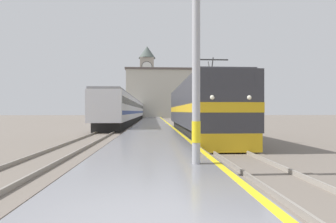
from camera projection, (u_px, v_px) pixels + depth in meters
ground_plane at (153, 126)px, 33.27m from camera, size 200.00×200.00×0.00m
platform at (153, 127)px, 28.28m from camera, size 4.05×140.00×0.36m
rail_track_near at (183, 128)px, 28.47m from camera, size 2.83×140.00×0.16m
rail_track_far at (116, 128)px, 28.05m from camera, size 2.83×140.00×0.16m
locomotive_train at (199, 110)px, 18.80m from camera, size 2.92×15.69×4.83m
passenger_train at (130, 110)px, 46.07m from camera, size 2.92×50.14×3.87m
catenary_mast at (199, 20)px, 7.38m from camera, size 2.37×0.25×8.06m
clock_tower at (147, 79)px, 81.55m from camera, size 5.25×5.25×22.21m
station_building at (167, 94)px, 71.54m from camera, size 22.02×8.47×13.22m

